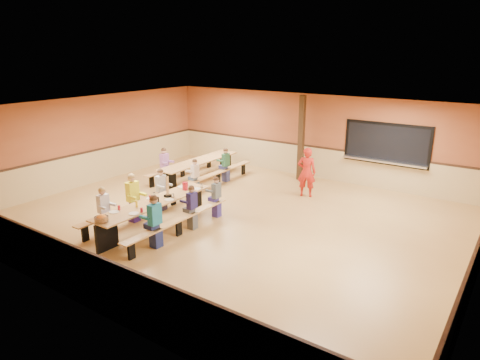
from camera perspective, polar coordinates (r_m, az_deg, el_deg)
The scene contains 23 objects.
ground at distance 11.91m, azimuth -0.93°, elevation -5.12°, with size 12.00×12.00×0.00m, color olive.
room_envelope at distance 11.67m, azimuth -0.95°, elevation -1.98°, with size 12.04×10.04×3.02m.
kitchen_pass_through at distance 14.75m, azimuth 18.93°, elevation 4.35°, with size 2.78×0.28×1.38m.
structural_post at distance 15.22m, azimuth 8.16°, elevation 5.51°, with size 0.18×0.18×3.00m, color black.
cafeteria_table_main at distance 11.32m, azimuth -11.30°, elevation -3.83°, with size 1.91×3.70×0.74m.
cafeteria_table_second at distance 15.23m, azimuth -5.42°, elevation 1.85°, with size 1.91×3.70×0.74m.
seated_child_white_left at distance 11.32m, azimuth -17.69°, elevation -3.91°, with size 0.37×0.30×1.21m, color white, non-canonical shape.
seated_adult_yellow at distance 11.86m, azimuth -14.08°, elevation -2.35°, with size 0.42×0.35×1.32m, color #FBFF25, non-canonical shape.
seated_child_grey_left at distance 12.55m, azimuth -10.46°, elevation -1.29°, with size 0.37×0.30×1.21m, color #BABABA, non-canonical shape.
seated_child_teal_right at distance 10.21m, azimuth -11.26°, elevation -5.49°, with size 0.40×0.33×1.27m, color teal, non-canonical shape.
seated_child_navy_right at distance 11.11m, azimuth -6.41°, elevation -3.69°, with size 0.35×0.28×1.16m, color #201A4C, non-canonical shape.
seated_child_char_right at distance 11.86m, azimuth -3.15°, elevation -2.31°, with size 0.34×0.28×1.14m, color #4F5659, non-canonical shape.
seated_child_purple_sec at distance 15.11m, azimuth -10.02°, elevation 1.90°, with size 0.38×0.31×1.23m, color #975C9A, non-canonical shape.
seated_child_green_sec at distance 15.06m, azimuth -1.91°, elevation 2.00°, with size 0.36×0.29×1.18m, color #2B6343, non-canonical shape.
seated_child_tan_sec at distance 13.83m, azimuth -5.99°, elevation 0.44°, with size 0.33×0.27×1.14m, color beige, non-canonical shape.
standing_woman at distance 13.61m, azimuth 8.87°, elevation 1.05°, with size 0.58×0.38×1.59m, color #B51F14.
punch_pitcher at distance 11.98m, azimuth -7.34°, elevation -0.81°, with size 0.16×0.16×0.22m, color #B31726.
chip_bowl at distance 10.22m, azimuth -17.99°, elevation -4.92°, with size 0.32×0.32×0.15m, color orange, non-canonical shape.
napkin_dispenser at distance 11.16m, azimuth -11.16°, elevation -2.59°, with size 0.10×0.14×0.13m, color black.
condiment_mustard at distance 10.92m, azimuth -13.62°, elevation -3.09°, with size 0.06×0.06×0.17m, color yellow.
condiment_ketchup at distance 11.20m, azimuth -11.89°, elevation -2.45°, with size 0.06×0.06×0.17m, color #B2140F.
table_paddle at distance 11.48m, azimuth -9.60°, elevation -1.58°, with size 0.16×0.16×0.56m.
place_settings at distance 11.23m, azimuth -11.38°, elevation -2.54°, with size 0.65×3.30×0.11m, color beige, non-canonical shape.
Camera 1 is at (6.45, -8.96, 4.48)m, focal length 32.00 mm.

